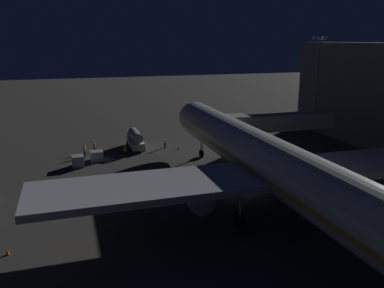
% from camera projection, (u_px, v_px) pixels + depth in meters
% --- Properties ---
extents(ground_plane, '(320.00, 320.00, 0.00)m').
position_uv_depth(ground_plane, '(237.00, 187.00, 50.68)').
color(ground_plane, '#383533').
extents(airliner_at_gate, '(48.62, 61.60, 18.02)m').
position_uv_depth(airliner_at_gate, '(280.00, 169.00, 39.75)').
color(airliner_at_gate, silver).
rests_on(airliner_at_gate, ground_plane).
extents(jet_bridge, '(18.02, 3.40, 7.24)m').
position_uv_depth(jet_bridge, '(271.00, 123.00, 61.38)').
color(jet_bridge, '#9E9E99').
rests_on(jet_bridge, ground_plane).
extents(apron_floodlight_mast, '(2.90, 0.50, 18.79)m').
position_uv_depth(apron_floodlight_mast, '(317.00, 80.00, 74.95)').
color(apron_floodlight_mast, '#59595E').
rests_on(apron_floodlight_mast, ground_plane).
extents(fuel_tanker, '(2.46, 6.54, 3.15)m').
position_uv_depth(fuel_tanker, '(135.00, 139.00, 68.52)').
color(fuel_tanker, silver).
rests_on(fuel_tanker, ground_plane).
extents(baggage_container_near_belt, '(1.73, 1.81, 1.64)m').
position_uv_depth(baggage_container_near_belt, '(78.00, 161.00, 58.61)').
color(baggage_container_near_belt, '#B7BABF').
rests_on(baggage_container_near_belt, ground_plane).
extents(baggage_container_far_row, '(1.90, 1.84, 1.52)m').
position_uv_depth(baggage_container_far_row, '(97.00, 156.00, 61.50)').
color(baggage_container_far_row, '#B7BABF').
rests_on(baggage_container_far_row, ground_plane).
extents(ground_crew_near_nose_gear, '(0.40, 0.40, 1.79)m').
position_uv_depth(ground_crew_near_nose_gear, '(165.00, 142.00, 68.59)').
color(ground_crew_near_nose_gear, black).
rests_on(ground_crew_near_nose_gear, ground_plane).
extents(ground_crew_by_belt_loader, '(0.40, 0.40, 1.80)m').
position_uv_depth(ground_crew_by_belt_loader, '(125.00, 150.00, 63.61)').
color(ground_crew_by_belt_loader, black).
rests_on(ground_crew_by_belt_loader, ground_plane).
extents(ground_crew_marshaller_fwd, '(0.40, 0.40, 1.74)m').
position_uv_depth(ground_crew_marshaller_fwd, '(94.00, 146.00, 66.32)').
color(ground_crew_marshaller_fwd, black).
rests_on(ground_crew_marshaller_fwd, ground_plane).
extents(ground_crew_under_port_wing, '(0.40, 0.40, 1.84)m').
position_uv_depth(ground_crew_under_port_wing, '(85.00, 151.00, 63.48)').
color(ground_crew_under_port_wing, black).
rests_on(ground_crew_under_port_wing, ground_plane).
extents(ground_crew_walking_aft, '(0.40, 0.40, 1.69)m').
position_uv_depth(ground_crew_walking_aft, '(85.00, 148.00, 65.39)').
color(ground_crew_walking_aft, black).
rests_on(ground_crew_walking_aft, ground_plane).
extents(traffic_cone_nose_port, '(0.36, 0.36, 0.55)m').
position_uv_depth(traffic_cone_nose_port, '(203.00, 146.00, 69.23)').
color(traffic_cone_nose_port, orange).
rests_on(traffic_cone_nose_port, ground_plane).
extents(traffic_cone_nose_starboard, '(0.36, 0.36, 0.55)m').
position_uv_depth(traffic_cone_nose_starboard, '(179.00, 148.00, 67.94)').
color(traffic_cone_nose_starboard, orange).
rests_on(traffic_cone_nose_starboard, ground_plane).
extents(traffic_cone_wingtip_svc_side, '(0.36, 0.36, 0.55)m').
position_uv_depth(traffic_cone_wingtip_svc_side, '(7.00, 252.00, 34.53)').
color(traffic_cone_wingtip_svc_side, orange).
rests_on(traffic_cone_wingtip_svc_side, ground_plane).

